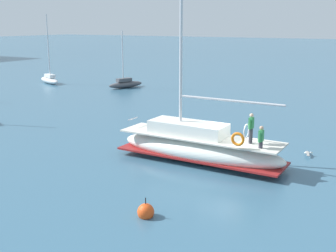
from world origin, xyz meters
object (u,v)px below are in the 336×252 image
(moored_cutter_right, at_px, (126,83))
(seagull, at_px, (308,153))
(moored_ketch_distant, at_px, (49,79))
(mooring_buoy, at_px, (146,212))
(main_sailboat, at_px, (198,146))

(moored_cutter_right, distance_m, seagull, 29.71)
(moored_ketch_distant, xyz_separation_m, seagull, (-14.57, -35.30, -0.37))
(moored_ketch_distant, xyz_separation_m, mooring_buoy, (-25.92, -31.57, -0.36))
(moored_cutter_right, height_order, seagull, moored_cutter_right)
(main_sailboat, xyz_separation_m, moored_cutter_right, (20.54, 19.76, -0.39))
(main_sailboat, bearing_deg, mooring_buoy, -169.98)
(moored_ketch_distant, distance_m, seagull, 38.19)
(seagull, bearing_deg, moored_cutter_right, 56.47)
(seagull, bearing_deg, main_sailboat, 129.56)
(moored_cutter_right, xyz_separation_m, mooring_buoy, (-27.76, -21.04, -0.30))
(main_sailboat, height_order, seagull, main_sailboat)
(moored_cutter_right, height_order, mooring_buoy, moored_cutter_right)
(seagull, bearing_deg, moored_ketch_distant, 67.58)
(moored_ketch_distant, bearing_deg, main_sailboat, -121.68)
(seagull, relative_size, mooring_buoy, 1.03)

